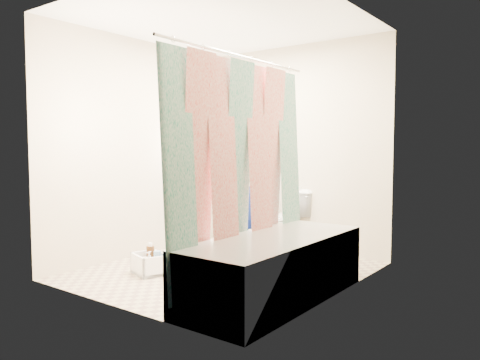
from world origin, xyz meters
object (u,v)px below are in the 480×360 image
Objects in this scene: toilet at (284,221)px; plumber at (238,184)px; bathtub at (274,266)px; cleaning_caddy at (150,265)px.

toilet is 0.71m from plumber.
bathtub is 4.44× the size of cleaning_caddy.
cleaning_caddy is at bearing -97.92° from toilet.
cleaning_caddy is (-1.35, -0.09, -0.18)m from bathtub.
bathtub is 1.66m from plumber.
toilet is at bearing 90.72° from cleaning_caddy.
plumber is 4.09× the size of cleaning_caddy.
plumber is (-0.34, -0.44, 0.44)m from toilet.
plumber is 1.37m from cleaning_caddy.
bathtub is 1.36m from cleaning_caddy.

